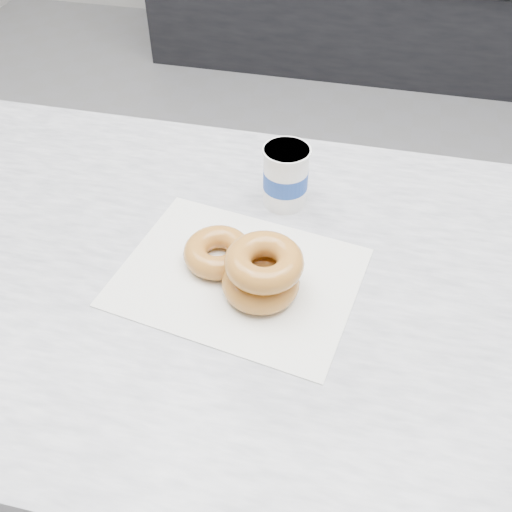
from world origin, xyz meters
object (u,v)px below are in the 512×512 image
at_px(counter, 280,435).
at_px(coffee_cup, 286,176).
at_px(donut_single, 218,252).
at_px(donut_stack, 262,272).

relative_size(counter, coffee_cup, 29.39).
xyz_separation_m(donut_single, donut_stack, (0.08, -0.04, 0.02)).
xyz_separation_m(counter, coffee_cup, (-0.04, 0.18, 0.50)).
relative_size(donut_single, coffee_cup, 0.99).
bearing_deg(donut_single, coffee_cup, 67.01).
distance_m(donut_stack, coffee_cup, 0.21).
xyz_separation_m(counter, donut_single, (-0.11, 0.02, 0.47)).
bearing_deg(donut_single, donut_stack, -30.16).
relative_size(donut_stack, coffee_cup, 1.49).
bearing_deg(counter, donut_single, 170.38).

